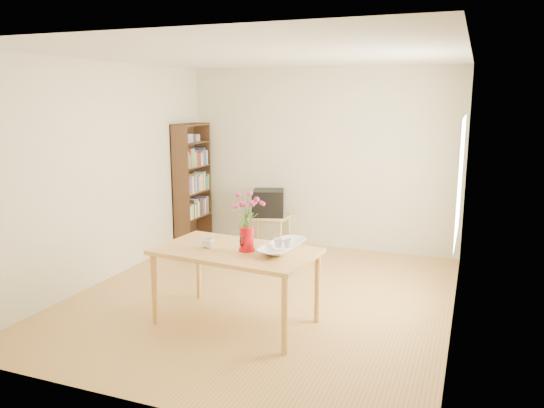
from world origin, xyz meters
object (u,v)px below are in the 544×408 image
at_px(bowl, 282,230).
at_px(pitcher, 247,240).
at_px(mug, 208,243).
at_px(television, 269,202).
at_px(table, 236,257).

bearing_deg(bowl, pitcher, -159.43).
bearing_deg(pitcher, mug, -169.75).
xyz_separation_m(pitcher, television, (-0.84, 2.71, -0.20)).
xyz_separation_m(table, pitcher, (0.12, -0.00, 0.18)).
xyz_separation_m(bowl, television, (-1.15, 2.59, -0.30)).
xyz_separation_m(table, bowl, (0.43, 0.11, 0.28)).
bearing_deg(television, mug, -100.18).
height_order(table, television, television).
xyz_separation_m(table, mug, (-0.27, -0.04, 0.12)).
relative_size(table, pitcher, 6.80).
distance_m(mug, television, 2.79).
bearing_deg(mug, bowl, 173.51).
distance_m(pitcher, television, 2.84).
distance_m(table, pitcher, 0.22).
distance_m(table, bowl, 0.53).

